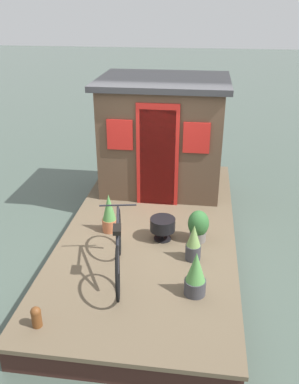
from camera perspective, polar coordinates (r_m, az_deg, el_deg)
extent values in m
plane|color=#47564C|center=(6.80, 0.23, -7.61)|extent=(60.00, 60.00, 0.00)
cube|color=brown|center=(6.61, 0.24, -4.99)|extent=(5.51, 2.64, 0.06)
cube|color=#381E19|center=(6.71, 0.23, -6.43)|extent=(5.40, 2.59, 0.33)
cube|color=#4C3828|center=(7.71, 1.89, 7.73)|extent=(1.67, 2.13, 1.95)
cube|color=#28282B|center=(7.46, 2.00, 15.25)|extent=(1.87, 2.33, 0.10)
cube|color=#144733|center=(6.95, 1.12, 4.64)|extent=(0.04, 0.60, 1.70)
cube|color=red|center=(6.92, 1.12, 5.01)|extent=(0.03, 0.72, 1.80)
cube|color=red|center=(6.77, 6.58, 7.51)|extent=(0.03, 0.44, 0.52)
cube|color=red|center=(6.91, -4.17, 7.98)|extent=(0.03, 0.44, 0.52)
torus|color=black|center=(5.80, -4.27, -5.56)|extent=(0.67, 0.16, 0.67)
torus|color=black|center=(4.99, -4.47, -11.31)|extent=(0.67, 0.16, 0.67)
cylinder|color=black|center=(5.24, -4.45, -6.49)|extent=(0.90, 0.20, 0.46)
cylinder|color=black|center=(5.27, -4.49, -3.76)|extent=(0.58, 0.14, 0.06)
cylinder|color=black|center=(5.00, -4.51, -8.41)|extent=(0.34, 0.10, 0.42)
cylinder|color=black|center=(5.65, -4.35, -3.89)|extent=(0.12, 0.06, 0.44)
cube|color=black|center=(5.01, -4.56, -5.24)|extent=(0.22, 0.14, 0.06)
cylinder|color=black|center=(5.50, -4.44, -1.86)|extent=(0.12, 0.50, 0.02)
cylinder|color=#38383D|center=(5.19, 6.36, -13.02)|extent=(0.27, 0.27, 0.20)
cone|color=#4C8942|center=(5.01, 6.52, -10.35)|extent=(0.24, 0.24, 0.39)
cylinder|color=#B2603D|center=(6.44, -5.58, -4.61)|extent=(0.23, 0.23, 0.20)
cone|color=#4C8942|center=(6.29, -5.70, -2.10)|extent=(0.21, 0.21, 0.43)
cylinder|color=slate|center=(6.23, 6.75, -6.11)|extent=(0.25, 0.25, 0.15)
ellipsoid|color=#2D602D|center=(6.12, 6.85, -4.38)|extent=(0.31, 0.31, 0.41)
cylinder|color=#38383D|center=(5.79, 6.10, -8.35)|extent=(0.22, 0.22, 0.22)
cone|color=#70934C|center=(5.64, 6.22, -6.07)|extent=(0.19, 0.19, 0.32)
cylinder|color=black|center=(6.13, 1.85, -4.53)|extent=(0.38, 0.38, 0.19)
cylinder|color=black|center=(6.22, 1.83, -5.94)|extent=(0.04, 0.04, 0.16)
cylinder|color=black|center=(6.25, 1.82, -6.49)|extent=(0.27, 0.27, 0.02)
cylinder|color=brown|center=(4.90, -15.49, -16.70)|extent=(0.11, 0.11, 0.20)
sphere|color=brown|center=(4.84, -15.63, -15.82)|extent=(0.12, 0.12, 0.12)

